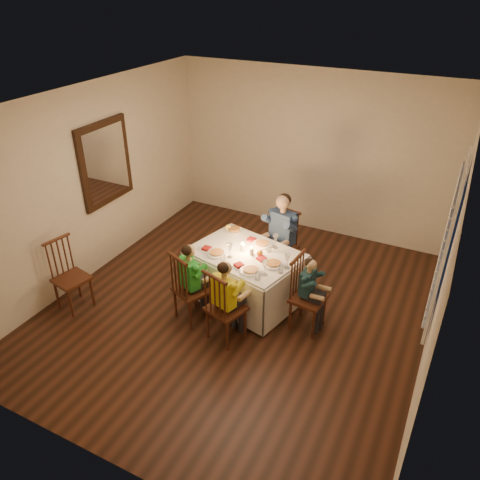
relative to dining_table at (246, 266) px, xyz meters
The scene contains 26 objects.
ground 0.55m from the dining_table, 84.36° to the right, with size 5.00×5.00×0.00m, color black.
wall_left 2.38m from the dining_table, behind, with size 0.02×5.00×2.60m, color beige.
wall_right 2.42m from the dining_table, ahead, with size 0.02×5.00×2.60m, color beige.
wall_back 2.42m from the dining_table, 89.47° to the left, with size 4.50×0.02×2.60m, color beige.
ceiling 2.11m from the dining_table, 84.36° to the right, with size 5.00×5.00×0.00m, color white.
dining_table is the anchor object (origin of this frame).
chair_adult 0.92m from the dining_table, 76.65° to the left, with size 0.40×0.38×0.96m, color #391B0F, non-canonical shape.
chair_near_left 0.93m from the dining_table, 121.23° to the right, with size 0.40×0.38×0.96m, color #391B0F, non-canonical shape.
chair_near_right 0.96m from the dining_table, 79.86° to the right, with size 0.40×0.38×0.96m, color #391B0F, non-canonical shape.
chair_end 1.07m from the dining_table, 11.37° to the right, with size 0.40×0.38×0.96m, color #391B0F, non-canonical shape.
chair_extra 2.26m from the dining_table, 148.57° to the right, with size 0.39×0.37×0.96m, color #391B0F, non-canonical shape.
adult 0.92m from the dining_table, 76.65° to the left, with size 0.45×0.41×1.23m, color #32537E, non-canonical shape.
child_green 0.93m from the dining_table, 121.23° to the right, with size 0.35×0.32×1.06m, color green, non-canonical shape.
child_yellow 0.96m from the dining_table, 79.86° to the right, with size 0.35×0.32×1.06m, color yellow, non-canonical shape.
child_teal 1.07m from the dining_table, 11.37° to the right, with size 0.29×0.27×0.96m, color #18363E, non-canonical shape.
setting_adult 0.35m from the dining_table, 66.92° to the left, with size 0.26×0.26×0.02m, color white.
setting_green 0.42m from the dining_table, 146.69° to the right, with size 0.26×0.26×0.02m, color white.
setting_yellow 0.49m from the dining_table, 56.25° to the right, with size 0.26×0.26×0.02m, color white.
setting_teal 0.49m from the dining_table, 14.57° to the right, with size 0.26×0.26×0.02m, color white.
candle_left 0.26m from the dining_table, 166.34° to the left, with size 0.06×0.06×0.10m, color silver.
candle_right 0.27m from the dining_table, 13.66° to the right, with size 0.06×0.06×0.10m, color silver.
squash 0.66m from the dining_table, 138.90° to the left, with size 0.09×0.09×0.09m, color yellow.
orange_fruit 0.31m from the dining_table, ahead, with size 0.08×0.08×0.08m, color orange.
serving_bowl 0.59m from the dining_table, 132.91° to the left, with size 0.20×0.20×0.05m, color white.
wall_mirror 2.41m from the dining_table, behind, with size 0.06×0.95×1.15m.
window_blinds 2.44m from the dining_table, ahead, with size 0.07×1.34×1.54m.
Camera 1 is at (2.18, -4.32, 3.78)m, focal length 35.00 mm.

